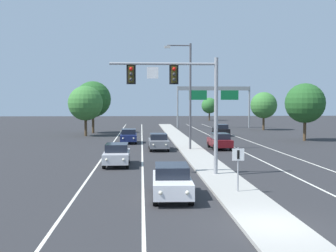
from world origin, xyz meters
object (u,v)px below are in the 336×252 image
(car_oncoming_silver, at_px, (117,154))
(highway_sign_gantry, at_px, (214,94))
(street_lamp_median, at_px, (188,90))
(car_receding_black, at_px, (221,130))
(tree_far_left_a, at_px, (93,99))
(tree_far_right_b, at_px, (305,103))
(car_oncoming_navy, at_px, (129,136))
(car_oncoming_grey, at_px, (158,141))
(tree_far_right_c, at_px, (264,105))
(median_sign_post, at_px, (238,163))
(tree_far_left_c, at_px, (86,103))
(overhead_signal_mast, at_px, (182,91))
(car_oncoming_white, at_px, (172,181))
(car_receding_darkred, at_px, (220,141))
(tree_far_right_a, at_px, (209,106))

(car_oncoming_silver, distance_m, highway_sign_gantry, 48.03)
(street_lamp_median, bearing_deg, car_receding_black, 70.12)
(tree_far_left_a, relative_size, tree_far_right_b, 1.13)
(highway_sign_gantry, bearing_deg, car_receding_black, -96.35)
(tree_far_left_a, bearing_deg, car_receding_black, -18.22)
(car_oncoming_silver, bearing_deg, highway_sign_gantry, 71.98)
(car_oncoming_navy, height_order, tree_far_right_b, tree_far_right_b)
(car_oncoming_grey, xyz_separation_m, tree_far_right_c, (18.65, 29.00, 3.30))
(median_sign_post, xyz_separation_m, car_oncoming_navy, (-6.24, 27.64, -0.77))
(car_receding_black, xyz_separation_m, tree_far_left_c, (-18.55, 0.33, 3.66))
(overhead_signal_mast, height_order, street_lamp_median, street_lamp_median)
(median_sign_post, distance_m, car_oncoming_white, 3.49)
(tree_far_left_a, bearing_deg, car_receding_darkred, -57.07)
(highway_sign_gantry, height_order, tree_far_right_c, highway_sign_gantry)
(car_receding_darkred, bearing_deg, car_oncoming_silver, -132.24)
(tree_far_left_a, distance_m, tree_far_right_a, 50.26)
(car_receding_darkred, height_order, tree_far_right_b, tree_far_right_b)
(overhead_signal_mast, bearing_deg, car_oncoming_navy, 100.07)
(car_oncoming_white, xyz_separation_m, highway_sign_gantry, (11.52, 56.30, 5.34))
(car_receding_black, distance_m, tree_far_right_a, 50.35)
(car_oncoming_silver, xyz_separation_m, tree_far_right_c, (22.09, 39.05, 3.30))
(car_oncoming_navy, height_order, tree_far_left_c, tree_far_left_c)
(car_oncoming_navy, distance_m, tree_far_left_a, 17.65)
(car_receding_darkred, distance_m, tree_far_left_a, 27.73)
(tree_far_left_c, relative_size, tree_far_left_a, 0.88)
(tree_far_right_a, bearing_deg, tree_far_left_c, -116.64)
(car_oncoming_grey, bearing_deg, tree_far_right_a, 76.93)
(car_oncoming_white, bearing_deg, car_receding_darkred, 73.70)
(overhead_signal_mast, bearing_deg, tree_far_right_a, 79.84)
(highway_sign_gantry, xyz_separation_m, tree_far_right_c, (7.33, -6.34, -2.04))
(car_oncoming_white, bearing_deg, tree_far_right_b, 58.85)
(car_receding_darkred, relative_size, tree_far_left_c, 0.66)
(car_receding_darkred, height_order, tree_far_left_c, tree_far_left_c)
(car_oncoming_silver, distance_m, tree_far_left_a, 34.16)
(car_oncoming_white, distance_m, tree_far_right_c, 53.50)
(median_sign_post, xyz_separation_m, car_oncoming_silver, (-6.60, 10.32, -0.77))
(overhead_signal_mast, relative_size, median_sign_post, 3.27)
(car_oncoming_white, xyz_separation_m, car_receding_darkred, (6.25, 21.37, 0.00))
(highway_sign_gantry, height_order, tree_far_left_a, tree_far_left_a)
(car_receding_darkred, bearing_deg, tree_far_left_c, 131.36)
(street_lamp_median, distance_m, car_receding_black, 19.90)
(street_lamp_median, distance_m, car_oncoming_navy, 11.07)
(car_oncoming_silver, bearing_deg, tree_far_right_a, 76.15)
(car_oncoming_silver, bearing_deg, car_oncoming_white, -73.43)
(car_oncoming_silver, distance_m, tree_far_right_a, 79.71)
(street_lamp_median, distance_m, car_receding_darkred, 6.06)
(tree_far_right_c, xyz_separation_m, tree_far_right_b, (-0.74, -20.01, 0.37))
(overhead_signal_mast, height_order, tree_far_right_b, overhead_signal_mast)
(car_receding_black, height_order, tree_far_right_b, tree_far_right_b)
(car_oncoming_white, height_order, car_oncoming_navy, same)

